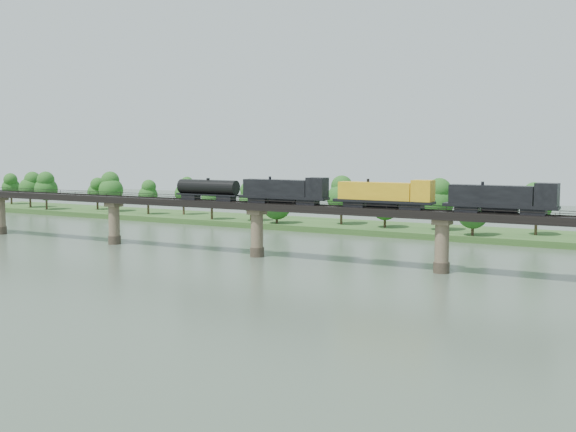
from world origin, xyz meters
The scene contains 6 objects.
ground centered at (0.00, 0.00, 0.00)m, with size 400.00×400.00×0.00m, color #374638.
far_bank centered at (0.00, 85.00, 0.80)m, with size 300.00×24.00×1.60m, color #2A4E1F.
bridge centered at (0.00, 30.00, 5.46)m, with size 236.00×30.00×11.50m.
bridge_superstructure centered at (0.00, 30.00, 11.79)m, with size 220.00×4.90×0.75m.
far_treeline centered at (-8.21, 80.52, 8.83)m, with size 289.06×17.54×13.60m.
freight_train centered at (21.19, 30.00, 14.15)m, with size 80.62×3.14×5.55m.
Camera 1 is at (79.62, -98.54, 23.38)m, focal length 45.00 mm.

